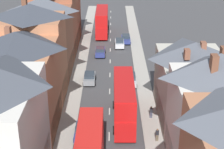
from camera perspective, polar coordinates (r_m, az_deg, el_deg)
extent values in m
cube|color=#A8A399|center=(56.67, -5.42, -1.61)|extent=(2.20, 104.00, 0.14)
cube|color=#A8A399|center=(56.61, 4.91, -1.62)|extent=(2.20, 104.00, 0.14)
cube|color=silver|center=(44.16, -0.36, -9.40)|extent=(0.14, 1.80, 0.01)
cube|color=silver|center=(49.31, -0.31, -5.62)|extent=(0.14, 1.80, 0.01)
cube|color=silver|center=(54.64, -0.27, -2.57)|extent=(0.14, 1.80, 0.01)
cube|color=silver|center=(60.09, -0.24, -0.06)|extent=(0.14, 1.80, 0.01)
cube|color=silver|center=(65.64, -0.21, 2.02)|extent=(0.14, 1.80, 0.01)
cube|color=silver|center=(71.26, -0.18, 3.78)|extent=(0.14, 1.80, 0.01)
cube|color=silver|center=(76.93, -0.16, 5.28)|extent=(0.14, 1.80, 0.01)
cube|color=silver|center=(82.66, -0.15, 6.58)|extent=(0.14, 1.80, 0.01)
cube|color=silver|center=(88.42, -0.13, 7.70)|extent=(0.14, 1.80, 0.01)
cube|color=silver|center=(94.21, -0.12, 8.69)|extent=(0.14, 1.80, 0.01)
cube|color=silver|center=(100.02, -0.11, 9.57)|extent=(0.14, 1.80, 0.01)
cube|color=#B2704C|center=(44.47, -13.63, -2.38)|extent=(8.00, 10.02, 10.18)
cube|color=#1E5133|center=(45.32, -8.34, -6.40)|extent=(0.12, 9.21, 3.20)
pyramid|color=#383D47|center=(42.25, -14.41, 5.07)|extent=(8.00, 10.02, 1.98)
cube|color=brown|center=(44.00, -15.48, 6.40)|extent=(0.60, 0.90, 1.04)
cube|color=#B2704C|center=(51.88, -11.64, 2.39)|extent=(8.00, 7.10, 11.50)
cube|color=#1E5133|center=(52.84, -7.09, -1.79)|extent=(0.12, 6.53, 3.20)
pyramid|color=#383D47|center=(49.94, -12.26, 9.51)|extent=(8.00, 7.10, 1.78)
cube|color=brown|center=(51.70, -13.12, 10.56)|extent=(0.60, 0.90, 1.16)
cube|color=brown|center=(59.92, -10.07, 4.74)|extent=(8.00, 9.86, 10.24)
cube|color=#1E5133|center=(60.57, -6.17, 1.63)|extent=(0.12, 9.07, 3.20)
pyramid|color=#565B66|center=(58.28, -10.50, 10.48)|extent=(8.00, 9.86, 2.08)
cube|color=#935138|center=(68.53, -8.83, 7.61)|extent=(8.00, 8.69, 11.20)
cube|color=#1E5133|center=(69.22, -5.40, 4.48)|extent=(0.12, 7.99, 3.20)
cube|color=#935138|center=(76.23, -7.95, 9.04)|extent=(8.00, 7.28, 10.60)
cube|color=olive|center=(76.78, -4.87, 6.41)|extent=(0.12, 6.70, 3.20)
cube|color=silver|center=(38.26, 15.15, -7.32)|extent=(8.00, 8.06, 9.82)
pyramid|color=#565B66|center=(35.60, 16.18, 1.25)|extent=(8.00, 8.06, 2.49)
cube|color=brown|center=(33.94, 15.37, 1.66)|extent=(0.60, 0.90, 1.55)
cube|color=#BCB7A8|center=(47.25, 12.14, -2.19)|extent=(8.00, 11.88, 7.88)
cube|color=maroon|center=(47.64, 7.25, -4.75)|extent=(0.12, 10.93, 3.20)
pyramid|color=#565B66|center=(45.36, 12.67, 3.53)|extent=(8.00, 11.88, 2.14)
cube|color=brown|center=(44.85, 13.80, 4.06)|extent=(0.60, 0.90, 1.27)
cube|color=brown|center=(42.50, 11.43, 3.08)|extent=(0.60, 0.90, 1.11)
cube|color=red|center=(46.34, 1.90, -5.35)|extent=(2.44, 10.80, 2.50)
cube|color=red|center=(45.24, 1.94, -2.68)|extent=(2.44, 10.58, 2.30)
cube|color=red|center=(44.72, 1.96, -1.30)|extent=(2.39, 10.37, 0.10)
cube|color=#28333D|center=(51.01, 1.73, -2.26)|extent=(2.20, 0.10, 1.20)
cube|color=#28333D|center=(50.06, 1.76, 0.11)|extent=(2.20, 0.10, 1.10)
cube|color=#28333D|center=(46.20, 0.42, -5.08)|extent=(0.06, 9.18, 0.90)
cube|color=#28333D|center=(45.17, 0.43, -2.57)|extent=(0.06, 9.18, 0.90)
cube|color=yellow|center=(49.75, 1.77, 0.96)|extent=(1.34, 0.08, 0.32)
cylinder|color=black|center=(49.81, 0.36, -4.66)|extent=(0.30, 1.00, 1.00)
cylinder|color=black|center=(49.88, 3.18, -4.65)|extent=(0.30, 1.00, 1.00)
cylinder|color=black|center=(44.34, 0.40, -8.50)|extent=(0.30, 1.00, 1.00)
cylinder|color=black|center=(44.42, 3.58, -8.49)|extent=(0.30, 1.00, 1.00)
cube|color=red|center=(80.38, -1.45, 7.30)|extent=(2.44, 10.80, 2.50)
cube|color=red|center=(79.75, -1.46, 8.96)|extent=(2.44, 10.58, 2.30)
cube|color=red|center=(79.46, -1.47, 9.80)|extent=(2.39, 10.37, 0.10)
cube|color=#28333D|center=(85.48, -1.36, 8.43)|extent=(2.20, 0.10, 1.20)
cube|color=#28333D|center=(84.91, -1.37, 9.93)|extent=(2.20, 0.10, 1.10)
cube|color=#28333D|center=(80.35, -2.30, 7.47)|extent=(0.06, 9.18, 0.90)
cube|color=#28333D|center=(79.76, -2.33, 9.03)|extent=(0.06, 9.18, 0.90)
cube|color=yellow|center=(84.73, -1.38, 10.45)|extent=(1.34, 0.08, 0.32)
cylinder|color=black|center=(83.95, -2.22, 7.18)|extent=(0.30, 1.00, 1.00)
cylinder|color=black|center=(83.89, -0.54, 7.18)|extent=(0.30, 1.00, 1.00)
cylinder|color=black|center=(77.91, -2.39, 5.88)|extent=(0.30, 1.00, 1.00)
cylinder|color=black|center=(77.85, -0.59, 5.89)|extent=(0.30, 1.00, 1.00)
cube|color=red|center=(35.43, -3.44, -10.78)|extent=(2.44, 10.58, 2.30)
cube|color=red|center=(34.77, -3.48, -9.15)|extent=(2.39, 10.37, 0.10)
cube|color=#28333D|center=(41.10, -2.94, -9.13)|extent=(2.20, 0.10, 1.20)
cube|color=#28333D|center=(39.91, -3.00, -6.35)|extent=(2.20, 0.10, 1.10)
cube|color=#28333D|center=(35.47, -5.39, -10.62)|extent=(0.06, 9.18, 0.90)
cube|color=yellow|center=(39.52, -3.03, -5.34)|extent=(1.34, 0.08, 0.32)
cube|color=silver|center=(72.52, 1.25, 4.72)|extent=(1.70, 3.90, 0.80)
cube|color=#28333D|center=(72.11, 1.26, 5.20)|extent=(1.46, 1.95, 0.60)
cylinder|color=black|center=(73.78, 0.57, 4.73)|extent=(0.20, 0.62, 0.62)
cylinder|color=black|center=(73.81, 1.89, 4.73)|extent=(0.20, 0.62, 0.62)
cylinder|color=black|center=(71.49, 0.58, 4.11)|extent=(0.20, 0.62, 0.62)
cylinder|color=black|center=(71.53, 1.95, 4.11)|extent=(0.20, 0.62, 0.62)
cube|color=navy|center=(68.11, -1.71, 3.42)|extent=(1.70, 4.00, 0.72)
cube|color=#28333D|center=(67.70, -1.73, 3.89)|extent=(1.46, 2.00, 0.60)
cylinder|color=black|center=(69.43, -2.38, 3.49)|extent=(0.20, 0.62, 0.62)
cylinder|color=black|center=(69.37, -0.98, 3.49)|extent=(0.20, 0.62, 0.62)
cylinder|color=black|center=(67.10, -2.47, 2.77)|extent=(0.20, 0.62, 0.62)
cylinder|color=black|center=(67.05, -1.01, 2.77)|extent=(0.20, 0.62, 0.62)
cube|color=navy|center=(43.90, -4.46, -8.69)|extent=(1.70, 3.83, 0.70)
cube|color=#28333D|center=(43.40, -4.50, -8.10)|extent=(1.46, 1.91, 0.60)
cylinder|color=black|center=(45.16, -5.42, -8.25)|extent=(0.20, 0.62, 0.62)
cylinder|color=black|center=(45.04, -3.25, -8.28)|extent=(0.20, 0.62, 0.62)
cylinder|color=black|center=(43.17, -5.70, -9.90)|extent=(0.20, 0.62, 0.62)
cylinder|color=black|center=(43.04, -3.42, -9.94)|extent=(0.20, 0.62, 0.62)
cube|color=navy|center=(75.11, 2.21, 5.37)|extent=(1.70, 4.01, 0.79)
cube|color=#28333D|center=(74.71, 2.22, 5.83)|extent=(1.46, 2.01, 0.60)
cylinder|color=black|center=(76.39, 1.53, 5.38)|extent=(0.20, 0.62, 0.62)
cylinder|color=black|center=(76.45, 2.81, 5.38)|extent=(0.20, 0.62, 0.62)
cylinder|color=black|center=(74.03, 1.57, 4.79)|extent=(0.20, 0.62, 0.62)
cylinder|color=black|center=(74.09, 2.89, 4.78)|extent=(0.20, 0.62, 0.62)
cube|color=#B7BABF|center=(56.75, 2.88, -0.79)|extent=(1.70, 4.31, 0.78)
cube|color=#28333D|center=(56.28, 2.90, -0.24)|extent=(1.46, 2.15, 0.60)
cylinder|color=black|center=(58.10, 1.97, -0.60)|extent=(0.20, 0.62, 0.62)
cylinder|color=black|center=(58.18, 3.65, -0.60)|extent=(0.20, 0.62, 0.62)
cylinder|color=black|center=(55.67, 2.06, -1.72)|extent=(0.20, 0.62, 0.62)
cylinder|color=black|center=(55.75, 3.80, -1.72)|extent=(0.20, 0.62, 0.62)
cube|color=gray|center=(57.21, -3.36, -0.60)|extent=(1.70, 3.87, 0.77)
cube|color=#28333D|center=(56.76, -3.39, -0.05)|extent=(1.46, 1.94, 0.60)
cylinder|color=black|center=(58.52, -4.12, -0.47)|extent=(0.20, 0.62, 0.62)
cylinder|color=black|center=(58.42, -2.45, -0.47)|extent=(0.20, 0.62, 0.62)
cylinder|color=black|center=(56.34, -4.28, -1.45)|extent=(0.20, 0.62, 0.62)
cylinder|color=black|center=(56.24, -2.55, -1.46)|extent=(0.20, 0.62, 0.62)
cylinder|color=brown|center=(43.17, 6.83, -9.57)|extent=(0.14, 0.14, 0.84)
cylinder|color=brown|center=(43.19, 7.08, -9.56)|extent=(0.14, 0.14, 0.84)
cube|color=black|center=(42.81, 7.00, -8.79)|extent=(0.36, 0.22, 0.54)
sphere|color=brown|center=(42.60, 7.03, -8.35)|extent=(0.22, 0.22, 0.22)
cylinder|color=#3D4256|center=(47.61, 5.93, -6.14)|extent=(0.14, 0.14, 0.84)
cylinder|color=#3D4256|center=(47.63, 6.15, -6.14)|extent=(0.14, 0.14, 0.84)
cube|color=black|center=(47.28, 6.07, -5.41)|extent=(0.36, 0.22, 0.54)
sphere|color=brown|center=(47.09, 6.09, -4.99)|extent=(0.22, 0.22, 0.22)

